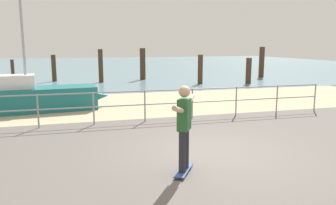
{
  "coord_description": "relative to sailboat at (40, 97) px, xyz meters",
  "views": [
    {
      "loc": [
        -2.9,
        -6.75,
        2.49
      ],
      "look_at": [
        -0.49,
        2.0,
        0.9
      ],
      "focal_mm": 35.37,
      "sensor_mm": 36.0,
      "label": 1
    }
  ],
  "objects": [
    {
      "name": "groyne_post_2",
      "position": [
        2.92,
        9.16,
        0.58
      ],
      "size": [
        0.31,
        0.31,
        2.21
      ],
      "primitive_type": "cylinder",
      "color": "#422D1E",
      "rests_on": "ground"
    },
    {
      "name": "skateboard",
      "position": [
        3.3,
        -7.35,
        -0.46
      ],
      "size": [
        0.6,
        0.78,
        0.08
      ],
      "color": "#334C8C",
      "rests_on": "ground"
    },
    {
      "name": "groyne_post_4",
      "position": [
        8.99,
        6.67,
        0.41
      ],
      "size": [
        0.32,
        0.32,
        1.87
      ],
      "primitive_type": "cylinder",
      "color": "#422D1E",
      "rests_on": "ground"
    },
    {
      "name": "groyne_post_1",
      "position": [
        -0.12,
        10.63,
        0.38
      ],
      "size": [
        0.3,
        0.3,
        1.82
      ],
      "primitive_type": "cylinder",
      "color": "#422D1E",
      "rests_on": "ground"
    },
    {
      "name": "groyne_post_0",
      "position": [
        -3.16,
        13.27,
        0.19
      ],
      "size": [
        0.24,
        0.24,
        1.43
      ],
      "primitive_type": "cylinder",
      "color": "#422D1E",
      "rests_on": "ground"
    },
    {
      "name": "sea_surface",
      "position": [
        4.27,
        28.57,
        -0.53
      ],
      "size": [
        72.0,
        50.0,
        0.04
      ],
      "primitive_type": "cube",
      "color": "slate",
      "rests_on": "ground"
    },
    {
      "name": "ground_plane",
      "position": [
        4.27,
        -7.43,
        -0.53
      ],
      "size": [
        24.0,
        10.0,
        0.04
      ],
      "primitive_type": "cube",
      "color": "#605B56",
      "rests_on": "ground"
    },
    {
      "name": "groyne_post_3",
      "position": [
        5.95,
        10.24,
        0.6
      ],
      "size": [
        0.4,
        0.4,
        2.25
      ],
      "primitive_type": "cylinder",
      "color": "#422D1E",
      "rests_on": "ground"
    },
    {
      "name": "beach_strip",
      "position": [
        4.27,
        0.57,
        -0.53
      ],
      "size": [
        24.0,
        6.0,
        0.04
      ],
      "primitive_type": "cube",
      "color": "tan",
      "rests_on": "ground"
    },
    {
      "name": "sailboat",
      "position": [
        0.0,
        0.0,
        0.0
      ],
      "size": [
        5.04,
        1.86,
        5.84
      ],
      "color": "#19666B",
      "rests_on": "ground"
    },
    {
      "name": "groyne_post_6",
      "position": [
        15.07,
        9.46,
        0.64
      ],
      "size": [
        0.4,
        0.4,
        2.33
      ],
      "primitive_type": "cylinder",
      "color": "#422D1E",
      "rests_on": "ground"
    },
    {
      "name": "railing_fence",
      "position": [
        3.45,
        -2.83,
        0.17
      ],
      "size": [
        13.06,
        0.05,
        1.05
      ],
      "color": "gray",
      "rests_on": "ground"
    },
    {
      "name": "groyne_post_5",
      "position": [
        12.03,
        5.95,
        0.3
      ],
      "size": [
        0.35,
        0.35,
        1.66
      ],
      "primitive_type": "cylinder",
      "color": "#422D1E",
      "rests_on": "ground"
    },
    {
      "name": "skateboarder",
      "position": [
        3.3,
        -7.35,
        0.49
      ],
      "size": [
        0.85,
        1.27,
        1.65
      ],
      "color": "#26262B",
      "rests_on": "skateboard"
    }
  ]
}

